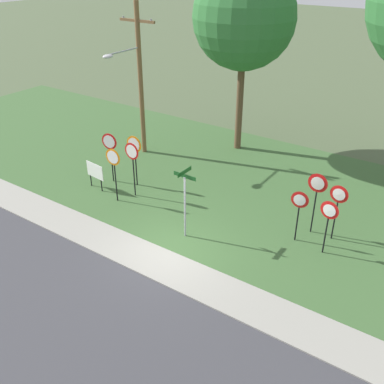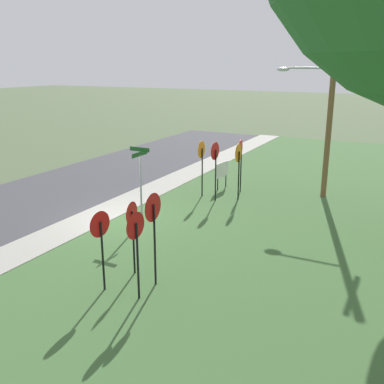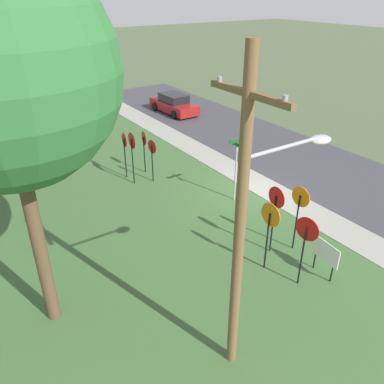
% 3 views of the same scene
% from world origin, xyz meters
% --- Properties ---
extents(ground_plane, '(160.00, 160.00, 0.00)m').
position_xyz_m(ground_plane, '(0.00, 0.00, 0.00)').
color(ground_plane, '#4C5B3D').
extents(road_asphalt, '(44.00, 6.40, 0.01)m').
position_xyz_m(road_asphalt, '(0.00, -4.80, 0.01)').
color(road_asphalt, '#3D3D42').
rests_on(road_asphalt, ground_plane).
extents(sidewalk_strip, '(44.00, 1.60, 0.06)m').
position_xyz_m(sidewalk_strip, '(0.00, -0.80, 0.03)').
color(sidewalk_strip, '#99968C').
rests_on(sidewalk_strip, ground_plane).
extents(grass_median, '(44.00, 12.00, 0.04)m').
position_xyz_m(grass_median, '(0.00, 6.00, 0.02)').
color(grass_median, '#3D6033').
rests_on(grass_median, ground_plane).
extents(stop_sign_near_left, '(0.76, 0.16, 2.41)m').
position_xyz_m(stop_sign_near_left, '(-5.57, 2.90, 1.80)').
color(stop_sign_near_left, black).
rests_on(stop_sign_near_left, grass_median).
extents(stop_sign_near_right, '(0.79, 0.10, 2.44)m').
position_xyz_m(stop_sign_near_right, '(-4.39, 3.25, 1.83)').
color(stop_sign_near_right, black).
rests_on(stop_sign_near_right, grass_median).
extents(stop_sign_far_left, '(0.75, 0.10, 2.53)m').
position_xyz_m(stop_sign_far_left, '(-3.80, 2.44, 1.88)').
color(stop_sign_far_left, black).
rests_on(stop_sign_far_left, grass_median).
extents(stop_sign_far_center, '(0.74, 0.10, 2.46)m').
position_xyz_m(stop_sign_far_center, '(-4.15, 1.64, 1.83)').
color(stop_sign_far_center, black).
rests_on(stop_sign_far_center, grass_median).
extents(yield_sign_near_left, '(0.66, 0.12, 2.09)m').
position_xyz_m(yield_sign_near_left, '(3.47, 3.21, 1.58)').
color(yield_sign_near_left, black).
rests_on(yield_sign_near_left, grass_median).
extents(yield_sign_near_right, '(0.69, 0.12, 2.28)m').
position_xyz_m(yield_sign_near_right, '(4.58, 4.10, 1.73)').
color(yield_sign_near_right, black).
rests_on(yield_sign_near_right, grass_median).
extents(yield_sign_far_left, '(0.68, 0.13, 2.14)m').
position_xyz_m(yield_sign_far_left, '(4.61, 3.04, 1.62)').
color(yield_sign_far_left, black).
rests_on(yield_sign_far_left, grass_median).
extents(yield_sign_far_right, '(0.75, 0.10, 2.53)m').
position_xyz_m(yield_sign_far_right, '(3.76, 4.08, 1.93)').
color(yield_sign_far_right, black).
rests_on(yield_sign_far_right, grass_median).
extents(street_name_post, '(0.96, 0.82, 2.81)m').
position_xyz_m(street_name_post, '(-0.13, 1.13, 1.72)').
color(street_name_post, '#9EA0A8').
rests_on(street_name_post, grass_median).
extents(utility_pole, '(2.10, 2.53, 7.62)m').
position_xyz_m(utility_pole, '(-6.60, 6.27, 4.19)').
color(utility_pole, brown).
rests_on(utility_pole, grass_median).
extents(notice_board, '(1.10, 0.16, 1.25)m').
position_xyz_m(notice_board, '(-5.70, 1.95, 0.87)').
color(notice_board, black).
rests_on(notice_board, grass_median).
extents(oak_tree_left, '(5.06, 5.06, 9.33)m').
position_xyz_m(oak_tree_left, '(-2.68, 9.79, 6.82)').
color(oak_tree_left, brown).
rests_on(oak_tree_left, grass_median).
extents(parked_sedan_distant, '(4.38, 2.00, 1.39)m').
position_xyz_m(parked_sedan_distant, '(12.97, -3.68, 0.64)').
color(parked_sedan_distant, maroon).
rests_on(parked_sedan_distant, road_asphalt).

